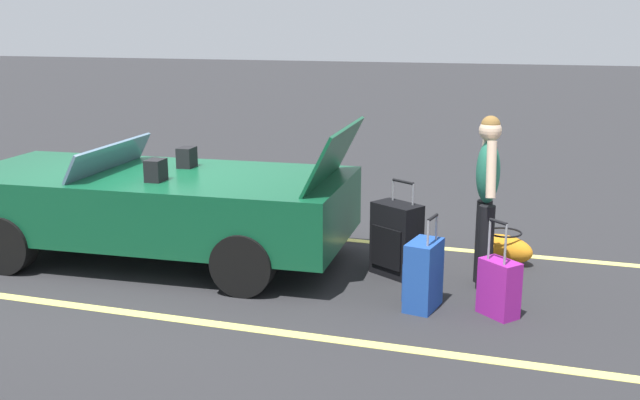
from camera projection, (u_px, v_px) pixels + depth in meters
ground_plane at (159, 258)px, 7.90m from camera, size 80.00×80.00×0.00m
lot_line_near at (209, 228)px, 9.05m from camera, size 18.00×0.12×0.01m
lot_line_mid at (78, 306)px, 6.55m from camera, size 18.00×0.12×0.01m
convertible_car at (140, 204)px, 7.81m from camera, size 4.28×2.01×1.51m
suitcase_large_black at (396, 240)px, 7.28m from camera, size 0.56×0.49×0.97m
suitcase_medium_bright at (423, 275)px, 6.44m from camera, size 0.32×0.44×0.86m
suitcase_small_carryon at (499, 288)px, 6.29m from camera, size 0.39×0.37×0.87m
duffel_bag at (503, 248)px, 7.72m from camera, size 0.70×0.49×0.34m
traveler_person at (487, 192)px, 6.87m from camera, size 0.28×0.61×1.65m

